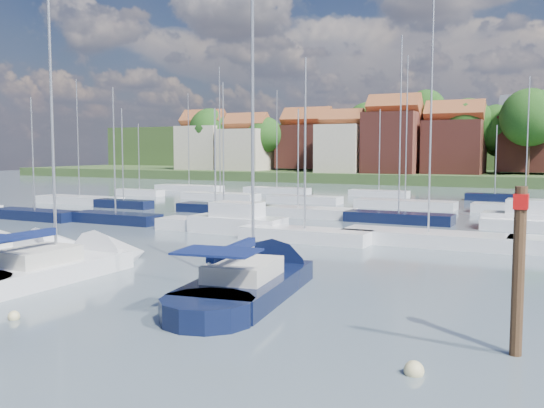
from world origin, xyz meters
The scene contains 10 objects.
ground centered at (0.00, 40.00, 0.00)m, with size 260.00×260.00×0.00m, color #4A5965.
sailboat_left centered at (-11.17, 5.31, 0.36)m, with size 6.27×10.80×14.32m.
sailboat_centre centered at (-5.32, 4.16, 0.35)m, with size 3.40×12.83×17.36m.
sailboat_navy centered at (4.31, 5.59, 0.35)m, with size 5.24×13.17×17.69m.
timber_piling centered at (15.09, 1.08, 1.58)m, with size 0.40×0.40×7.22m.
buoy_d centered at (-1.16, -2.94, 0.00)m, with size 0.42×0.42×0.42m, color beige.
buoy_e centered at (0.43, 7.26, 0.00)m, with size 0.47×0.47×0.47m, color beige.
buoy_f centered at (12.80, -1.79, 0.00)m, with size 0.55×0.55×0.55m, color beige.
marina_field centered at (1.91, 35.15, 0.43)m, with size 79.62×41.41×15.93m.
far_shore_town centered at (2.23, 132.67, 4.61)m, with size 212.46×90.00×22.27m.
Camera 1 is at (16.52, -17.57, 6.01)m, focal length 40.00 mm.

